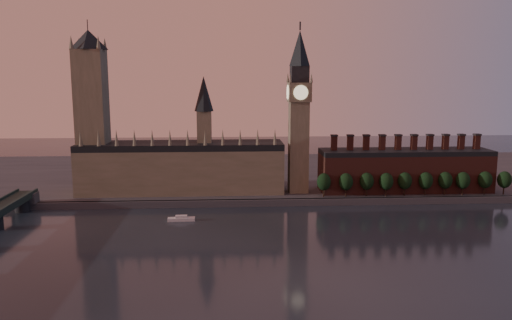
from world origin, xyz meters
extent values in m
plane|color=black|center=(0.00, 0.00, 0.00)|extent=(900.00, 900.00, 0.00)
cube|color=#47474C|center=(0.00, 90.00, 2.00)|extent=(900.00, 4.00, 4.00)
cube|color=#47474C|center=(0.00, 180.00, 2.00)|extent=(900.00, 180.00, 4.00)
cube|color=#7E7059|center=(-65.00, 115.00, 18.00)|extent=(130.00, 30.00, 28.00)
cube|color=black|center=(-65.00, 115.00, 34.00)|extent=(130.00, 30.00, 4.00)
cube|color=#7E7059|center=(-50.00, 115.00, 44.00)|extent=(9.00, 9.00, 24.00)
cone|color=black|center=(-50.00, 115.00, 67.00)|extent=(12.00, 12.00, 22.00)
cone|color=#7E7059|center=(-124.00, 101.00, 41.00)|extent=(2.60, 2.60, 10.00)
cone|color=#7E7059|center=(-113.27, 101.00, 41.00)|extent=(2.60, 2.60, 10.00)
cone|color=#7E7059|center=(-102.55, 101.00, 41.00)|extent=(2.60, 2.60, 10.00)
cone|color=#7E7059|center=(-91.82, 101.00, 41.00)|extent=(2.60, 2.60, 10.00)
cone|color=#7E7059|center=(-81.09, 101.00, 41.00)|extent=(2.60, 2.60, 10.00)
cone|color=#7E7059|center=(-70.36, 101.00, 41.00)|extent=(2.60, 2.60, 10.00)
cone|color=#7E7059|center=(-59.64, 101.00, 41.00)|extent=(2.60, 2.60, 10.00)
cone|color=#7E7059|center=(-48.91, 101.00, 41.00)|extent=(2.60, 2.60, 10.00)
cone|color=#7E7059|center=(-38.18, 101.00, 41.00)|extent=(2.60, 2.60, 10.00)
cone|color=#7E7059|center=(-27.45, 101.00, 41.00)|extent=(2.60, 2.60, 10.00)
cone|color=#7E7059|center=(-16.73, 101.00, 41.00)|extent=(2.60, 2.60, 10.00)
cone|color=#7E7059|center=(-6.00, 101.00, 41.00)|extent=(2.60, 2.60, 10.00)
cube|color=#7E7059|center=(-120.00, 115.00, 49.00)|extent=(18.00, 18.00, 90.00)
cone|color=black|center=(-120.00, 115.00, 100.00)|extent=(24.00, 24.00, 12.00)
cylinder|color=#232326|center=(-120.00, 115.00, 106.00)|extent=(0.50, 0.50, 12.00)
cone|color=#7E7059|center=(-128.00, 107.00, 98.00)|extent=(3.00, 3.00, 8.00)
cone|color=#7E7059|center=(-112.00, 107.00, 98.00)|extent=(3.00, 3.00, 8.00)
cone|color=#7E7059|center=(-128.00, 123.00, 98.00)|extent=(3.00, 3.00, 8.00)
cone|color=#7E7059|center=(-112.00, 123.00, 98.00)|extent=(3.00, 3.00, 8.00)
cube|color=#7E7059|center=(10.00, 110.00, 33.00)|extent=(12.00, 12.00, 58.00)
cube|color=#7E7059|center=(10.00, 110.00, 68.00)|extent=(14.00, 14.00, 12.00)
cube|color=#232326|center=(10.00, 110.00, 79.00)|extent=(11.00, 11.00, 10.00)
cone|color=black|center=(10.00, 110.00, 95.00)|extent=(13.00, 13.00, 22.00)
cylinder|color=#232326|center=(10.00, 110.00, 108.50)|extent=(1.00, 1.00, 5.00)
cylinder|color=beige|center=(10.00, 102.80, 68.00)|extent=(9.00, 0.50, 9.00)
cylinder|color=beige|center=(10.00, 117.20, 68.00)|extent=(9.00, 0.50, 9.00)
cylinder|color=beige|center=(2.80, 110.00, 68.00)|extent=(0.50, 9.00, 9.00)
cylinder|color=beige|center=(17.20, 110.00, 68.00)|extent=(0.50, 9.00, 9.00)
cone|color=#7E7059|center=(3.50, 103.50, 77.00)|extent=(2.00, 2.00, 6.00)
cone|color=#7E7059|center=(16.50, 103.50, 77.00)|extent=(2.00, 2.00, 6.00)
cone|color=#7E7059|center=(3.50, 116.50, 77.00)|extent=(2.00, 2.00, 6.00)
cone|color=#7E7059|center=(16.50, 116.50, 77.00)|extent=(2.00, 2.00, 6.00)
cube|color=#5B2923|center=(80.00, 110.00, 16.00)|extent=(110.00, 25.00, 24.00)
cube|color=black|center=(80.00, 110.00, 29.50)|extent=(110.00, 25.00, 3.00)
cube|color=#5B2923|center=(33.00, 110.00, 35.50)|extent=(3.50, 3.50, 9.00)
cube|color=#232326|center=(33.00, 110.00, 40.50)|extent=(4.20, 4.20, 1.00)
cube|color=#5B2923|center=(43.44, 110.00, 35.50)|extent=(3.50, 3.50, 9.00)
cube|color=#232326|center=(43.44, 110.00, 40.50)|extent=(4.20, 4.20, 1.00)
cube|color=#5B2923|center=(53.89, 110.00, 35.50)|extent=(3.50, 3.50, 9.00)
cube|color=#232326|center=(53.89, 110.00, 40.50)|extent=(4.20, 4.20, 1.00)
cube|color=#5B2923|center=(64.33, 110.00, 35.50)|extent=(3.50, 3.50, 9.00)
cube|color=#232326|center=(64.33, 110.00, 40.50)|extent=(4.20, 4.20, 1.00)
cube|color=#5B2923|center=(74.78, 110.00, 35.50)|extent=(3.50, 3.50, 9.00)
cube|color=#232326|center=(74.78, 110.00, 40.50)|extent=(4.20, 4.20, 1.00)
cube|color=#5B2923|center=(85.22, 110.00, 35.50)|extent=(3.50, 3.50, 9.00)
cube|color=#232326|center=(85.22, 110.00, 40.50)|extent=(4.20, 4.20, 1.00)
cube|color=#5B2923|center=(95.67, 110.00, 35.50)|extent=(3.50, 3.50, 9.00)
cube|color=#232326|center=(95.67, 110.00, 40.50)|extent=(4.20, 4.20, 1.00)
cube|color=#5B2923|center=(106.11, 110.00, 35.50)|extent=(3.50, 3.50, 9.00)
cube|color=#232326|center=(106.11, 110.00, 40.50)|extent=(4.20, 4.20, 1.00)
cube|color=#5B2923|center=(116.56, 110.00, 35.50)|extent=(3.50, 3.50, 9.00)
cube|color=#232326|center=(116.56, 110.00, 40.50)|extent=(4.20, 4.20, 1.00)
cube|color=#5B2923|center=(127.00, 110.00, 35.50)|extent=(3.50, 3.50, 9.00)
cube|color=#232326|center=(127.00, 110.00, 40.50)|extent=(4.20, 4.20, 1.00)
cylinder|color=black|center=(23.93, 94.77, 7.00)|extent=(0.80, 0.80, 6.00)
ellipsoid|color=black|center=(23.93, 94.77, 13.50)|extent=(8.60, 8.60, 10.75)
cylinder|color=black|center=(37.68, 94.37, 7.00)|extent=(0.80, 0.80, 6.00)
ellipsoid|color=black|center=(37.68, 94.37, 13.50)|extent=(8.60, 8.60, 10.75)
cylinder|color=black|center=(50.94, 95.15, 7.00)|extent=(0.80, 0.80, 6.00)
ellipsoid|color=black|center=(50.94, 95.15, 13.50)|extent=(8.60, 8.60, 10.75)
cylinder|color=black|center=(62.86, 93.90, 7.00)|extent=(0.80, 0.80, 6.00)
ellipsoid|color=black|center=(62.86, 93.90, 13.50)|extent=(8.60, 8.60, 10.75)
cylinder|color=black|center=(75.10, 95.22, 7.00)|extent=(0.80, 0.80, 6.00)
ellipsoid|color=black|center=(75.10, 95.22, 13.50)|extent=(8.60, 8.60, 10.75)
cylinder|color=black|center=(88.30, 94.92, 7.00)|extent=(0.80, 0.80, 6.00)
ellipsoid|color=black|center=(88.30, 94.92, 13.50)|extent=(8.60, 8.60, 10.75)
cylinder|color=black|center=(100.97, 95.33, 7.00)|extent=(0.80, 0.80, 6.00)
ellipsoid|color=black|center=(100.97, 95.33, 13.50)|extent=(8.60, 8.60, 10.75)
cylinder|color=black|center=(111.89, 94.29, 7.00)|extent=(0.80, 0.80, 6.00)
ellipsoid|color=black|center=(111.89, 94.29, 13.50)|extent=(8.60, 8.60, 10.75)
cylinder|color=black|center=(126.67, 95.29, 7.00)|extent=(0.80, 0.80, 6.00)
ellipsoid|color=black|center=(126.67, 95.29, 13.50)|extent=(8.60, 8.60, 10.75)
cylinder|color=black|center=(138.96, 94.87, 7.00)|extent=(0.80, 0.80, 6.00)
ellipsoid|color=black|center=(138.96, 94.87, 13.50)|extent=(8.60, 8.60, 10.75)
cube|color=#47474C|center=(-155.00, 90.00, 7.00)|extent=(14.00, 8.00, 6.00)
cylinder|color=#232326|center=(-155.00, 85.00, 3.88)|extent=(8.00, 8.00, 7.75)
cube|color=silver|center=(-60.78, 60.88, 0.84)|extent=(14.84, 4.74, 1.68)
cube|color=silver|center=(-60.78, 60.88, 2.31)|extent=(6.41, 3.38, 1.26)
camera|label=1|loc=(-35.05, -203.61, 76.92)|focal=35.00mm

